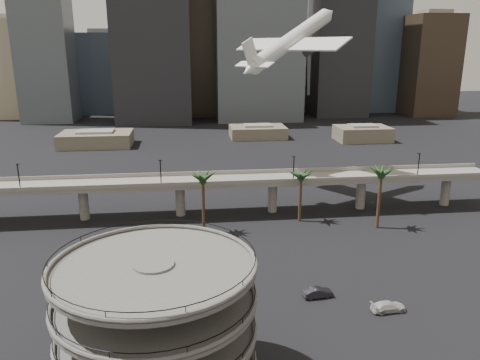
{
  "coord_description": "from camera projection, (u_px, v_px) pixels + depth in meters",
  "views": [
    {
      "loc": [
        -9.13,
        -50.06,
        38.42
      ],
      "look_at": [
        -0.02,
        28.0,
        15.96
      ],
      "focal_mm": 35.0,
      "sensor_mm": 36.0,
      "label": 1
    }
  ],
  "objects": [
    {
      "name": "skyline",
      "position": [
        227.0,
        38.0,
        256.58
      ],
      "size": [
        269.0,
        86.0,
        117.46
      ],
      "color": "#84715B",
      "rests_on": "ground"
    },
    {
      "name": "low_buildings",
      "position": [
        225.0,
        135.0,
        195.26
      ],
      "size": [
        135.0,
        27.5,
        6.8
      ],
      "color": "#675C4C",
      "rests_on": "ground"
    },
    {
      "name": "palm_trees",
      "position": [
        296.0,
        177.0,
        100.44
      ],
      "size": [
        42.4,
        10.4,
        14.0
      ],
      "color": "#422E1C",
      "rests_on": "ground"
    },
    {
      "name": "car_b",
      "position": [
        318.0,
        293.0,
        74.27
      ],
      "size": [
        4.99,
        2.23,
        1.59
      ],
      "primitive_type": "imported",
      "rotation": [
        0.0,
        0.0,
        1.69
      ],
      "color": "black",
      "rests_on": "ground"
    },
    {
      "name": "car_c",
      "position": [
        388.0,
        307.0,
        70.31
      ],
      "size": [
        5.5,
        2.62,
        1.55
      ],
      "primitive_type": "imported",
      "rotation": [
        0.0,
        0.0,
        1.66
      ],
      "color": "silver",
      "rests_on": "ground"
    },
    {
      "name": "parking_ramp",
      "position": [
        157.0,
        317.0,
        51.41
      ],
      "size": [
        22.2,
        22.2,
        17.35
      ],
      "color": "#53504E",
      "rests_on": "ground"
    },
    {
      "name": "airborne_jet",
      "position": [
        291.0,
        41.0,
        115.83
      ],
      "size": [
        29.94,
        29.29,
        18.58
      ],
      "rotation": [
        0.0,
        -0.43,
        0.65
      ],
      "color": "silver",
      "rests_on": "ground"
    },
    {
      "name": "car_a",
      "position": [
        227.0,
        278.0,
        79.18
      ],
      "size": [
        4.61,
        3.01,
        1.46
      ],
      "primitive_type": "imported",
      "rotation": [
        0.0,
        0.0,
        1.9
      ],
      "color": "#C4421C",
      "rests_on": "ground"
    },
    {
      "name": "overpass",
      "position": [
        227.0,
        184.0,
        109.88
      ],
      "size": [
        130.0,
        9.3,
        14.7
      ],
      "color": "#69635D",
      "rests_on": "ground"
    }
  ]
}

